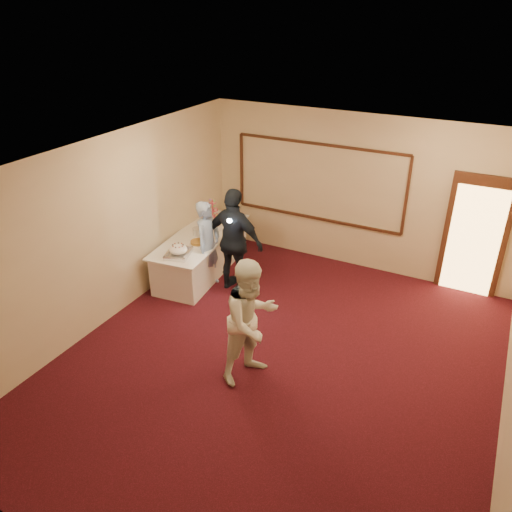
{
  "coord_description": "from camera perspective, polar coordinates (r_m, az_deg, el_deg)",
  "views": [
    {
      "loc": [
        2.39,
        -5.29,
        4.79
      ],
      "look_at": [
        -0.84,
        0.93,
        1.15
      ],
      "focal_mm": 35.0,
      "sensor_mm": 36.0,
      "label": 1
    }
  ],
  "objects": [
    {
      "name": "plate_stack_a",
      "position": [
        9.54,
        -6.72,
        2.8
      ],
      "size": [
        0.17,
        0.17,
        0.15
      ],
      "color": "white",
      "rests_on": "buffet_table"
    },
    {
      "name": "man",
      "position": [
        9.04,
        -5.51,
        1.31
      ],
      "size": [
        0.4,
        0.61,
        1.65
      ],
      "primitive_type": "imported",
      "rotation": [
        0.0,
        0.0,
        1.56
      ],
      "color": "#95B4E8",
      "rests_on": "floor"
    },
    {
      "name": "room_walls",
      "position": [
        6.43,
        2.85,
        1.94
      ],
      "size": [
        6.04,
        7.04,
        3.02
      ],
      "color": "beige",
      "rests_on": "floor"
    },
    {
      "name": "wall_molding",
      "position": [
        9.85,
        7.12,
        8.34
      ],
      "size": [
        3.45,
        0.04,
        1.55
      ],
      "color": "#331D0F",
      "rests_on": "room_walls"
    },
    {
      "name": "camera_flash",
      "position": [
        8.34,
        -3.05,
        4.05
      ],
      "size": [
        0.08,
        0.06,
        0.05
      ],
      "primitive_type": "cube",
      "rotation": [
        0.0,
        0.0,
        -0.29
      ],
      "color": "white",
      "rests_on": "guest"
    },
    {
      "name": "floor",
      "position": [
        7.53,
        2.49,
        -12.11
      ],
      "size": [
        7.0,
        7.0,
        0.0
      ],
      "primitive_type": "plane",
      "color": "black",
      "rests_on": "ground"
    },
    {
      "name": "buffet_table",
      "position": [
        9.72,
        -6.21,
        0.34
      ],
      "size": [
        1.24,
        2.61,
        0.77
      ],
      "color": "white",
      "rests_on": "floor"
    },
    {
      "name": "guest",
      "position": [
        8.81,
        -2.45,
        1.7
      ],
      "size": [
        1.17,
        0.56,
        1.93
      ],
      "primitive_type": "imported",
      "rotation": [
        0.0,
        0.0,
        3.06
      ],
      "color": "black",
      "rests_on": "floor"
    },
    {
      "name": "plate_stack_b",
      "position": [
        9.72,
        -4.56,
        3.42
      ],
      "size": [
        0.19,
        0.19,
        0.16
      ],
      "color": "white",
      "rests_on": "buffet_table"
    },
    {
      "name": "woman",
      "position": [
        6.79,
        -0.53,
        -7.41
      ],
      "size": [
        0.97,
        1.08,
        1.82
      ],
      "primitive_type": "imported",
      "rotation": [
        0.0,
        0.0,
        1.19
      ],
      "color": "white",
      "rests_on": "floor"
    },
    {
      "name": "tart",
      "position": [
        9.2,
        -6.66,
        1.54
      ],
      "size": [
        0.31,
        0.31,
        0.06
      ],
      "color": "white",
      "rests_on": "buffet_table"
    },
    {
      "name": "doorway",
      "position": [
        9.5,
        23.71,
        2.02
      ],
      "size": [
        1.05,
        0.07,
        2.2
      ],
      "color": "#331D0F",
      "rests_on": "floor"
    },
    {
      "name": "pavlova_tray",
      "position": [
        8.81,
        -8.86,
        0.57
      ],
      "size": [
        0.51,
        0.58,
        0.2
      ],
      "color": "#A9ABAF",
      "rests_on": "buffet_table"
    },
    {
      "name": "cupcake_stand",
      "position": [
        10.26,
        -4.98,
        5.22
      ],
      "size": [
        0.3,
        0.3,
        0.44
      ],
      "color": "#DF4E71",
      "rests_on": "buffet_table"
    }
  ]
}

